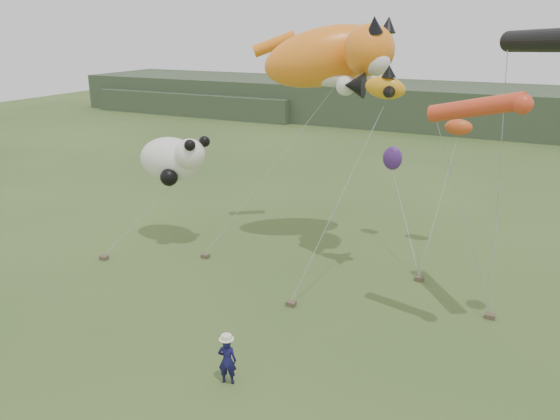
# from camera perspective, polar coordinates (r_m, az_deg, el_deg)

# --- Properties ---
(ground) EXTENTS (120.00, 120.00, 0.00)m
(ground) POSITION_cam_1_polar(r_m,az_deg,el_deg) (17.28, -1.19, -15.32)
(ground) COLOR #385123
(ground) RESTS_ON ground
(headland) EXTENTS (90.00, 13.00, 4.00)m
(headland) POSITION_cam_1_polar(r_m,az_deg,el_deg) (58.75, 16.48, 10.29)
(headland) COLOR #2D3D28
(headland) RESTS_ON ground
(festival_attendant) EXTENTS (0.61, 0.49, 1.45)m
(festival_attendant) POSITION_cam_1_polar(r_m,az_deg,el_deg) (16.00, -5.54, -15.38)
(festival_attendant) COLOR #141244
(festival_attendant) RESTS_ON ground
(sandbag_anchors) EXTENTS (16.05, 4.41, 0.17)m
(sandbag_anchors) POSITION_cam_1_polar(r_m,az_deg,el_deg) (21.86, 1.23, -7.34)
(sandbag_anchors) COLOR brown
(sandbag_anchors) RESTS_ON ground
(cat_kite) EXTENTS (7.08, 4.90, 3.45)m
(cat_kite) POSITION_cam_1_polar(r_m,az_deg,el_deg) (23.49, 5.73, 15.71)
(cat_kite) COLOR orange
(cat_kite) RESTS_ON ground
(fish_kite) EXTENTS (2.51, 1.67, 1.29)m
(fish_kite) POSITION_cam_1_polar(r_m,az_deg,el_deg) (20.88, 9.77, 12.65)
(fish_kite) COLOR orange
(fish_kite) RESTS_ON ground
(tube_kites) EXTENTS (4.89, 3.88, 3.03)m
(tube_kites) POSITION_cam_1_polar(r_m,az_deg,el_deg) (17.59, 24.90, 13.95)
(tube_kites) COLOR black
(tube_kites) RESTS_ON ground
(panda_kite) EXTENTS (3.54, 2.29, 2.20)m
(panda_kite) POSITION_cam_1_polar(r_m,az_deg,el_deg) (25.10, -11.10, 5.25)
(panda_kite) COLOR white
(panda_kite) RESTS_ON ground
(misc_kites) EXTENTS (3.78, 0.68, 2.52)m
(misc_kites) POSITION_cam_1_polar(r_m,az_deg,el_deg) (25.01, 14.70, 6.70)
(misc_kites) COLOR #D04A1C
(misc_kites) RESTS_ON ground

